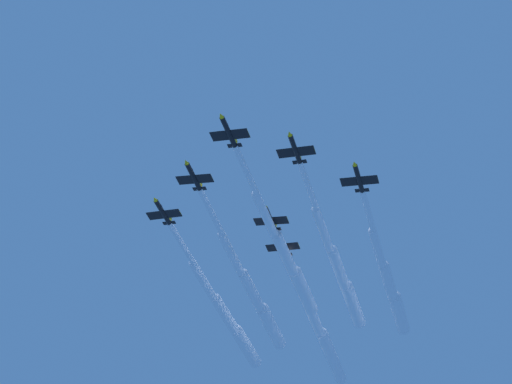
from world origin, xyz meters
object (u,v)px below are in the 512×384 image
(jet_port_inner, at_px, (340,272))
(jet_starboard_mid, at_px, (228,318))
(jet_starboard_outer, at_px, (323,339))
(jet_starboard_inner, at_px, (254,295))
(jet_port_mid, at_px, (390,284))
(jet_port_outer, at_px, (315,321))
(jet_lead, at_px, (287,258))

(jet_port_inner, height_order, jet_starboard_mid, jet_port_inner)
(jet_starboard_outer, bearing_deg, jet_port_inner, 6.86)
(jet_starboard_inner, relative_size, jet_starboard_mid, 1.01)
(jet_starboard_mid, bearing_deg, jet_starboard_inner, 32.35)
(jet_port_mid, bearing_deg, jet_port_inner, -78.02)
(jet_starboard_inner, height_order, jet_port_outer, jet_port_outer)
(jet_lead, distance_m, jet_port_outer, 32.97)
(jet_port_outer, bearing_deg, jet_starboard_inner, -45.01)
(jet_lead, distance_m, jet_port_inner, 16.44)
(jet_port_outer, bearing_deg, jet_starboard_mid, -81.06)
(jet_lead, xyz_separation_m, jet_port_mid, (-11.67, 26.33, -0.58))
(jet_port_mid, height_order, jet_starboard_outer, jet_starboard_outer)
(jet_lead, height_order, jet_port_outer, jet_port_outer)
(jet_starboard_mid, bearing_deg, jet_starboard_outer, 116.65)
(jet_lead, xyz_separation_m, jet_port_inner, (-8.98, 13.66, 1.76))
(jet_lead, height_order, jet_starboard_outer, jet_starboard_outer)
(jet_lead, relative_size, jet_starboard_outer, 0.98)
(jet_starboard_inner, bearing_deg, jet_starboard_mid, -147.65)
(jet_lead, bearing_deg, jet_port_mid, 113.90)
(jet_port_outer, bearing_deg, jet_port_mid, 42.81)
(jet_port_mid, height_order, jet_port_outer, jet_port_outer)
(jet_port_inner, xyz_separation_m, jet_starboard_mid, (-19.22, -30.58, -0.35))
(jet_port_mid, distance_m, jet_port_outer, 27.91)
(jet_lead, relative_size, jet_starboard_inner, 0.95)
(jet_port_inner, relative_size, jet_starboard_outer, 1.02)
(jet_starboard_inner, bearing_deg, jet_port_inner, 73.62)
(jet_port_mid, bearing_deg, jet_starboard_mid, -110.92)
(jet_port_inner, relative_size, jet_port_mid, 1.11)
(jet_port_outer, bearing_deg, jet_starboard_outer, 166.58)
(jet_lead, bearing_deg, jet_port_outer, 166.89)
(jet_port_mid, bearing_deg, jet_starboard_outer, -150.99)
(jet_starboard_inner, bearing_deg, jet_lead, 29.81)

